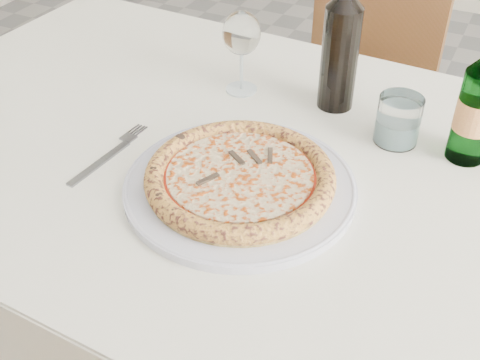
{
  "coord_description": "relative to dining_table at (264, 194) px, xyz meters",
  "views": [
    {
      "loc": [
        0.25,
        -0.55,
        1.36
      ],
      "look_at": [
        -0.08,
        0.12,
        0.78
      ],
      "focal_mm": 45.0,
      "sensor_mm": 36.0,
      "label": 1
    }
  ],
  "objects": [
    {
      "name": "pizza",
      "position": [
        -0.0,
        -0.1,
        0.11
      ],
      "size": [
        0.3,
        0.3,
        0.03
      ],
      "color": "tan",
      "rests_on": "plate"
    },
    {
      "name": "dining_table",
      "position": [
        0.0,
        0.0,
        0.0
      ],
      "size": [
        1.57,
        0.97,
        0.76
      ],
      "color": "brown",
      "rests_on": "floor"
    },
    {
      "name": "wine_bottle",
      "position": [
        0.05,
        0.22,
        0.2
      ],
      "size": [
        0.07,
        0.07,
        0.28
      ],
      "color": "black",
      "rests_on": "dining_table"
    },
    {
      "name": "tumbler",
      "position": [
        0.19,
        0.15,
        0.12
      ],
      "size": [
        0.08,
        0.08,
        0.09
      ],
      "color": "white",
      "rests_on": "dining_table"
    },
    {
      "name": "chair_far",
      "position": [
        -0.03,
        0.73,
        -0.14
      ],
      "size": [
        0.39,
        0.39,
        0.93
      ],
      "color": "brown",
      "rests_on": "floor"
    },
    {
      "name": "plate",
      "position": [
        0.0,
        -0.1,
        0.09
      ],
      "size": [
        0.37,
        0.37,
        0.02
      ],
      "color": "silver",
      "rests_on": "dining_table"
    },
    {
      "name": "beer_bottle",
      "position": [
        0.3,
        0.15,
        0.18
      ],
      "size": [
        0.06,
        0.06,
        0.25
      ],
      "color": "#2C6D35",
      "rests_on": "dining_table"
    },
    {
      "name": "wine_glass",
      "position": [
        -0.14,
        0.19,
        0.2
      ],
      "size": [
        0.07,
        0.07,
        0.17
      ],
      "color": "silver",
      "rests_on": "dining_table"
    },
    {
      "name": "fork",
      "position": [
        -0.24,
        -0.12,
        0.08
      ],
      "size": [
        0.03,
        0.21,
        0.0
      ],
      "color": "slate",
      "rests_on": "dining_table"
    }
  ]
}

